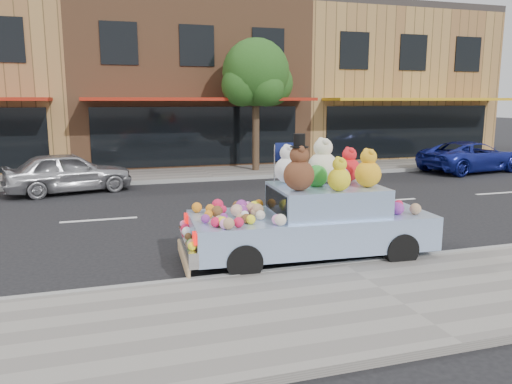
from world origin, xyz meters
name	(u,v)px	position (x,y,z in m)	size (l,w,h in m)	color
ground	(256,209)	(0.00, 0.00, 0.00)	(120.00, 120.00, 0.00)	black
near_sidewalk	(391,299)	(0.00, -6.50, 0.06)	(60.00, 3.00, 0.12)	gray
far_sidewalk	(207,173)	(0.00, 6.50, 0.06)	(60.00, 3.00, 0.12)	gray
near_kerb	(343,266)	(0.00, -5.00, 0.07)	(60.00, 0.12, 0.13)	gray
far_kerb	(215,179)	(0.00, 5.00, 0.07)	(60.00, 0.12, 0.13)	gray
storefront_mid	(182,83)	(0.00, 11.97, 3.64)	(10.00, 9.80, 7.30)	brown
storefront_right	(368,85)	(10.00, 11.97, 3.64)	(10.00, 9.80, 7.30)	#A47C44
street_tree	(256,78)	(2.03, 6.55, 3.69)	(3.00, 2.70, 5.22)	#38281C
car_silver	(69,172)	(-4.88, 4.08, 0.65)	(1.53, 3.80, 1.30)	#A7A7AC
car_blue	(471,157)	(10.42, 4.22, 0.62)	(2.04, 4.43, 1.23)	navy
art_car	(312,216)	(-0.27, -4.27, 0.81)	(4.58, 2.02, 2.32)	black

